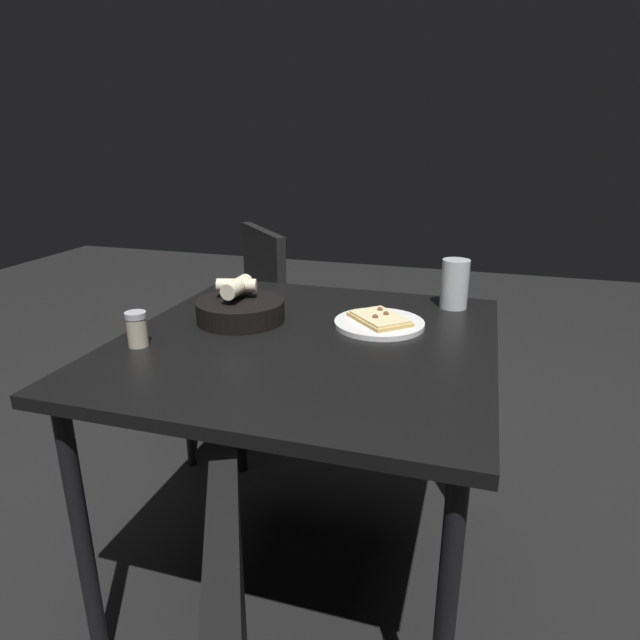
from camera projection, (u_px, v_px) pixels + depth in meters
name	position (u px, v px, depth m)	size (l,w,h in m)	color
ground	(309.00, 570.00, 1.65)	(8.00, 8.00, 0.00)	black
dining_table	(307.00, 362.00, 1.43)	(0.97, 0.93, 0.75)	black
pizza_plate	(379.00, 322.00, 1.49)	(0.24, 0.24, 0.04)	white
bread_basket	(240.00, 308.00, 1.52)	(0.24, 0.24, 0.12)	black
beer_glass	(454.00, 287.00, 1.63)	(0.08, 0.08, 0.15)	silver
pepper_shaker	(137.00, 331.00, 1.34)	(0.05, 0.05, 0.09)	#BFB299
chair_far	(238.00, 320.00, 2.28)	(0.62, 0.62, 0.88)	black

